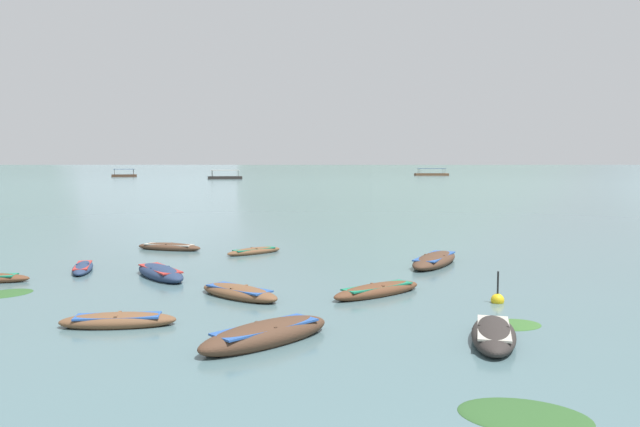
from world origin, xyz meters
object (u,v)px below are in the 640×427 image
Objects in this scene: rowboat_5 at (266,335)px; ferry_1 at (124,175)px; rowboat_9 at (160,273)px; rowboat_4 at (83,268)px; rowboat_0 at (377,290)px; rowboat_10 at (254,251)px; rowboat_7 at (169,247)px; ferry_2 at (225,177)px; rowboat_1 at (435,260)px; mooring_buoy at (498,299)px; rowboat_8 at (118,321)px; rowboat_3 at (239,293)px; rowboat_2 at (494,335)px; ferry_0 at (431,174)px.

rowboat_5 is 181.42m from ferry_1.
rowboat_4 is at bearing 152.01° from rowboat_9.
rowboat_10 is at bearing 113.52° from rowboat_0.
ferry_2 is (-5.51, 132.42, 0.31)m from rowboat_7.
rowboat_0 is at bearing -121.32° from rowboat_1.
ferry_1 is at bearing 106.02° from mooring_buoy.
ferry_1 is (-38.24, 174.49, 0.30)m from rowboat_8.
rowboat_3 is at bearing 169.41° from mooring_buoy.
rowboat_1 is 13.32m from rowboat_5.
ferry_2 is at bearing 92.48° from rowboat_8.
rowboat_3 is (-4.61, 0.06, 0.00)m from rowboat_0.
rowboat_3 is at bearing -70.82° from rowboat_7.
rowboat_4 is at bearing -113.87° from rowboat_7.
rowboat_1 is at bearing -26.65° from rowboat_10.
rowboat_9 is at bearing 135.52° from rowboat_2.
mooring_buoy is at bearing 67.80° from rowboat_2.
rowboat_8 is 2.78× the size of mooring_buoy.
rowboat_1 is at bearing 58.68° from rowboat_0.
rowboat_3 is 189.69m from ferry_0.
rowboat_2 is 17.32m from rowboat_4.
ferry_2 reaches higher than rowboat_10.
ferry_0 is (54.86, 186.61, 0.23)m from rowboat_5.
ferry_0 is (58.91, 177.51, 0.26)m from rowboat_9.
ferry_1 is (-47.87, 176.84, 0.26)m from rowboat_2.
rowboat_5 is at bearing -123.36° from rowboat_1.
rowboat_4 is 6.43m from rowboat_7.
rowboat_3 is at bearing -144.58° from rowboat_1.
mooring_buoy is at bearing -55.18° from rowboat_10.
rowboat_7 is at bearing -76.82° from ferry_1.
rowboat_2 is at bearing -68.27° from rowboat_10.
mooring_buoy is (0.00, -7.37, -0.09)m from rowboat_1.
rowboat_3 is 0.35× the size of ferry_2.
rowboat_10 is (4.33, -1.73, -0.02)m from rowboat_7.
rowboat_3 is 1.00× the size of rowboat_8.
rowboat_5 is (0.88, -5.29, 0.05)m from rowboat_3.
rowboat_3 is 176.07m from ferry_1.
ferry_1 is 0.86× the size of ferry_2.
rowboat_0 is at bearing 22.98° from rowboat_8.
rowboat_7 is 0.96× the size of rowboat_9.
rowboat_2 is 1.10× the size of rowboat_3.
rowboat_8 is at bearing -107.68° from ferry_0.
rowboat_1 is 14.59m from rowboat_8.
ferry_0 is (59.74, 169.81, 0.30)m from rowboat_7.
ferry_0 reaches higher than rowboat_4.
rowboat_8 is (3.47, -8.97, 0.03)m from rowboat_4.
rowboat_2 reaches higher than rowboat_10.
rowboat_5 is 149.58m from ferry_2.
rowboat_7 is at bearing 121.40° from rowboat_2.
ferry_0 is at bearing 71.64° from rowboat_9.
mooring_buoy reaches higher than rowboat_7.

